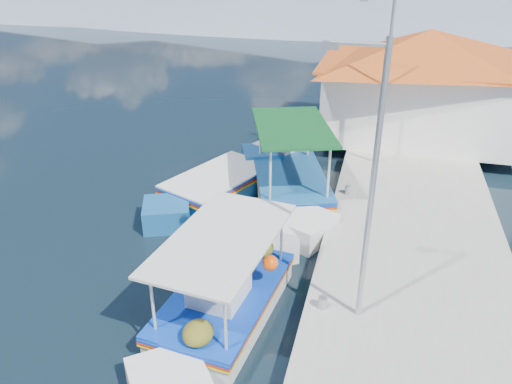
# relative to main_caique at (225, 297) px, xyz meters

# --- Properties ---
(ground) EXTENTS (160.00, 160.00, 0.00)m
(ground) POSITION_rel_main_caique_xyz_m (-1.53, -1.87, -0.46)
(ground) COLOR black
(ground) RESTS_ON ground
(quay) EXTENTS (5.00, 44.00, 0.50)m
(quay) POSITION_rel_main_caique_xyz_m (4.37, 4.13, -0.21)
(quay) COLOR #A4A19A
(quay) RESTS_ON ground
(bollards) EXTENTS (0.20, 17.20, 0.30)m
(bollards) POSITION_rel_main_caique_xyz_m (2.27, 3.38, 0.19)
(bollards) COLOR #A5A8AD
(bollards) RESTS_ON quay
(main_caique) EXTENTS (2.62, 7.23, 2.40)m
(main_caique) POSITION_rel_main_caique_xyz_m (0.00, 0.00, 0.00)
(main_caique) COLOR silver
(main_caique) RESTS_ON ground
(caique_green_canopy) EXTENTS (3.96, 7.35, 2.91)m
(caique_green_canopy) POSITION_rel_main_caique_xyz_m (0.31, 6.49, -0.03)
(caique_green_canopy) COLOR silver
(caique_green_canopy) RESTS_ON ground
(caique_blue_hull) EXTENTS (3.79, 6.53, 1.25)m
(caique_blue_hull) POSITION_rel_main_caique_xyz_m (-2.18, 5.90, -0.12)
(caique_blue_hull) COLOR #164E87
(caique_blue_hull) RESTS_ON ground
(harbor_building) EXTENTS (10.49, 10.49, 4.40)m
(harbor_building) POSITION_rel_main_caique_xyz_m (4.67, 13.13, 2.31)
(harbor_building) COLOR white
(harbor_building) RESTS_ON quay
(lamp_post_near) EXTENTS (1.21, 0.14, 6.00)m
(lamp_post_near) POSITION_rel_main_caique_xyz_m (2.98, 0.13, 3.39)
(lamp_post_near) COLOR #A5A8AD
(lamp_post_near) RESTS_ON quay
(lamp_post_far) EXTENTS (1.21, 0.14, 6.00)m
(lamp_post_far) POSITION_rel_main_caique_xyz_m (2.98, 9.13, 3.39)
(lamp_post_far) COLOR #A5A8AD
(lamp_post_far) RESTS_ON quay
(mountain_ridge) EXTENTS (171.40, 96.00, 5.50)m
(mountain_ridge) POSITION_rel_main_caique_xyz_m (5.01, 54.13, 1.58)
(mountain_ridge) COLOR slate
(mountain_ridge) RESTS_ON ground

